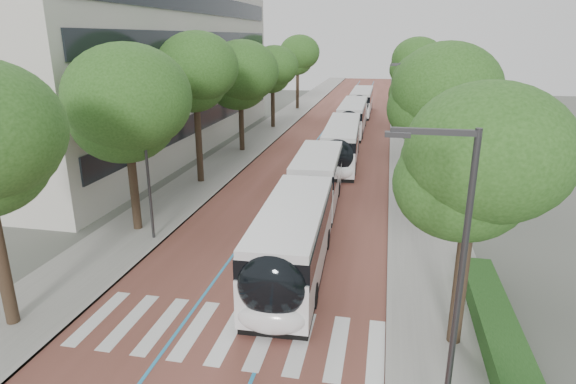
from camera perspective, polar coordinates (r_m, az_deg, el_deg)
name	(u,v)px	position (r m, az deg, el deg)	size (l,w,h in m)	color
ground	(214,351)	(16.71, -8.80, -18.10)	(160.00, 160.00, 0.00)	#51544C
road	(339,130)	(53.71, 6.09, 7.33)	(11.00, 140.00, 0.02)	brown
sidewalk_left	(273,127)	(54.92, -1.79, 7.71)	(4.00, 140.00, 0.12)	gray
sidewalk_right	(409,132)	(53.52, 14.16, 6.91)	(4.00, 140.00, 0.12)	gray
kerb_left	(289,128)	(54.52, 0.17, 7.64)	(0.20, 140.00, 0.14)	gray
kerb_right	(391,131)	(53.47, 12.11, 7.04)	(0.20, 140.00, 0.14)	gray
zebra_crossing	(229,333)	(17.40, -6.98, -16.29)	(10.55, 3.60, 0.01)	silver
lane_line_left	(325,129)	(53.88, 4.38, 7.43)	(0.12, 126.00, 0.01)	#2688C0
lane_line_right	(354,130)	(53.58, 7.80, 7.26)	(0.12, 126.00, 0.01)	#2688C0
office_building	(113,69)	(47.50, -20.07, 13.52)	(18.11, 40.00, 14.00)	beige
hedge	(514,375)	(16.12, 25.19, -19.06)	(1.20, 14.00, 0.80)	#1B3F15
streetlight_near	(451,283)	(10.89, 18.77, -10.16)	(1.82, 0.20, 8.00)	#333336
streetlight_far	(410,112)	(34.96, 14.25, 9.22)	(1.82, 0.20, 8.00)	#333336
lamp_post_left	(147,160)	(24.08, -16.40, 3.60)	(0.14, 0.14, 8.00)	#333336
trees_left	(227,79)	(39.40, -7.19, 13.15)	(6.18, 60.37, 9.60)	black
trees_right	(426,86)	(36.94, 16.03, 11.93)	(5.67, 47.25, 9.25)	black
lead_bus	(305,211)	(23.68, 2.03, -2.21)	(3.22, 18.48, 3.20)	black
bus_queued_0	(342,144)	(38.71, 6.39, 5.65)	(2.97, 12.48, 3.20)	silver
bus_queued_1	(353,118)	(51.94, 7.66, 8.72)	(2.61, 12.41, 3.20)	silver
bus_queued_2	(362,102)	(65.05, 8.71, 10.50)	(2.60, 12.41, 3.20)	silver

